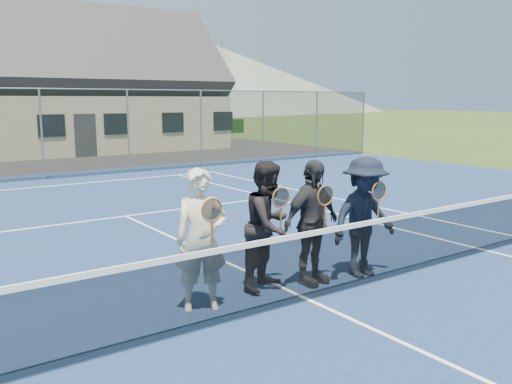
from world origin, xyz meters
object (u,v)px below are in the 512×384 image
(clubhouse, at_px, (67,73))
(player_a, at_px, (201,240))
(player_d, at_px, (364,217))
(tennis_net, at_px, (310,263))
(player_b, at_px, (269,225))
(player_c, at_px, (312,222))

(clubhouse, height_order, player_a, clubhouse)
(clubhouse, distance_m, player_d, 24.01)
(tennis_net, relative_size, player_b, 6.49)
(player_b, xyz_separation_m, player_c, (0.60, -0.22, 0.00))
(tennis_net, xyz_separation_m, player_a, (-1.30, 0.56, 0.38))
(clubhouse, relative_size, player_b, 8.67)
(clubhouse, xyz_separation_m, player_d, (-2.66, -23.67, -3.07))
(player_b, xyz_separation_m, player_d, (1.47, -0.40, -0.00))
(tennis_net, height_order, player_a, player_a)
(tennis_net, xyz_separation_m, player_b, (-0.13, 0.73, 0.38))
(tennis_net, distance_m, player_a, 1.46)
(tennis_net, height_order, player_d, player_d)
(clubhouse, relative_size, player_c, 8.67)
(clubhouse, xyz_separation_m, player_c, (-3.53, -23.49, -3.07))
(clubhouse, bearing_deg, player_a, -102.73)
(player_a, xyz_separation_m, player_d, (2.64, -0.23, -0.00))
(player_d, bearing_deg, player_c, 168.43)
(clubhouse, height_order, player_c, clubhouse)
(player_a, distance_m, player_d, 2.65)
(player_a, relative_size, player_b, 1.00)
(tennis_net, height_order, player_c, player_c)
(tennis_net, relative_size, clubhouse, 0.75)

